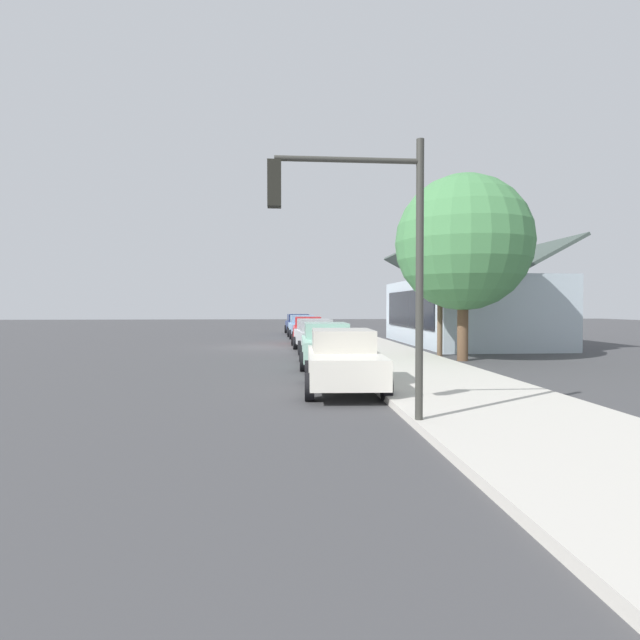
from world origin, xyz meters
name	(u,v)px	position (x,y,z in m)	size (l,w,h in m)	color
ground_plane	(260,347)	(0.00, 0.00, 0.00)	(120.00, 120.00, 0.00)	#424244
sidewalk_curb	(361,345)	(0.00, 5.60, 0.08)	(60.00, 4.20, 0.16)	beige
car_navy	(298,324)	(-12.99, 2.60, 0.82)	(4.81, 2.24, 1.59)	navy
car_skyblue	(302,326)	(-7.71, 2.67, 0.81)	(4.37, 2.07, 1.59)	#8CB7E0
car_cherry	(308,330)	(-2.30, 2.78, 0.81)	(4.66, 2.09, 1.59)	red
car_silver	(315,335)	(3.14, 2.82, 0.82)	(4.91, 2.12, 1.59)	silver
car_seafoam	(327,344)	(8.98, 2.84, 0.82)	(4.86, 2.14, 1.59)	#9ED1BC
car_ivory	(343,359)	(14.50, 2.75, 0.81)	(4.50, 2.19, 1.59)	silver
storefront_building	(465,310)	(-1.22, 11.98, 2.02)	(13.03, 7.04, 5.69)	#ADBCC6
shade_tree	(463,243)	(7.75, 8.51, 4.78)	(5.48, 5.48, 7.53)	brown
traffic_light_main	(361,234)	(18.71, 2.54, 3.49)	(0.37, 2.79, 5.20)	#383833
utility_pole_wooden	(440,268)	(5.79, 8.20, 3.93)	(1.80, 0.24, 7.50)	brown
fire_hydrant_red	(322,330)	(-8.94, 4.20, 0.50)	(0.22, 0.22, 0.71)	red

